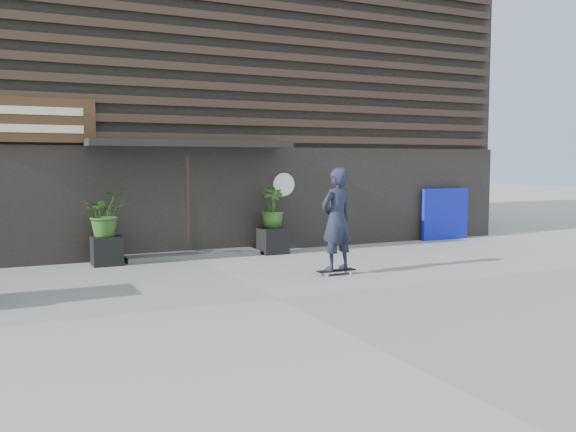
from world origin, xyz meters
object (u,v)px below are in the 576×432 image
blue_tarp (445,214)px  skateboarder (337,219)px  planter_pot_right (273,241)px  planter_pot_left (107,251)px

blue_tarp → skateboarder: bearing=-148.1°
planter_pot_right → blue_tarp: (5.34, 0.30, 0.41)m
blue_tarp → skateboarder: size_ratio=0.74×
planter_pot_right → blue_tarp: bearing=3.2°
planter_pot_left → blue_tarp: bearing=1.9°
skateboarder → planter_pot_left: bearing=141.1°
planter_pot_left → skateboarder: size_ratio=0.29×
planter_pot_right → planter_pot_left: bearing=180.0°
planter_pot_left → skateboarder: skateboarder is taller
planter_pot_right → blue_tarp: 5.37m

